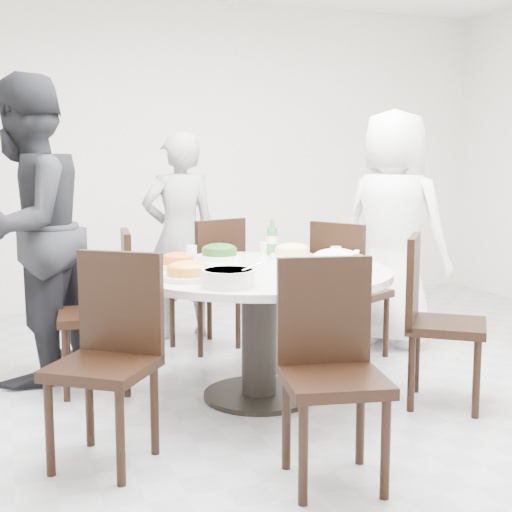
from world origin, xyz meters
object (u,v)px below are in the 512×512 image
object	(u,v)px
chair_s	(335,375)
beverage_bottle	(272,237)
rice_bowl	(336,268)
diner_right	(393,229)
chair_n	(205,283)
chair_sw	(102,363)
dining_table	(259,334)
diner_middle	(180,236)
chair_se	(447,322)
soup_bowl	(229,278)
diner_left	(26,230)
chair_ne	(352,290)
chair_nw	(95,312)

from	to	relation	value
chair_s	beverage_bottle	size ratio (longest dim) A/B	4.12
rice_bowl	diner_right	bearing A→B (deg)	49.45
chair_n	chair_sw	size ratio (longest dim) A/B	1.00
dining_table	chair_sw	distance (m)	1.15
chair_s	beverage_bottle	world-z (taller)	beverage_bottle
diner_middle	diner_right	bearing A→B (deg)	153.40
dining_table	chair_se	bearing A→B (deg)	-25.79
dining_table	soup_bowl	bearing A→B (deg)	-125.69
beverage_bottle	diner_left	bearing A→B (deg)	170.12
chair_ne	soup_bowl	world-z (taller)	chair_ne
chair_n	diner_middle	bearing A→B (deg)	-98.19
chair_s	chair_nw	bearing A→B (deg)	127.30
rice_bowl	beverage_bottle	xyz separation A→B (m)	(0.01, 0.97, 0.06)
chair_s	chair_se	world-z (taller)	same
diner_right	soup_bowl	size ratio (longest dim) A/B	6.35
dining_table	diner_left	bearing A→B (deg)	147.15
chair_se	diner_left	xyz separation A→B (m)	(-2.16, 1.24, 0.46)
chair_nw	chair_sw	xyz separation A→B (m)	(-0.10, -1.07, 0.00)
diner_middle	soup_bowl	world-z (taller)	diner_middle
chair_ne	chair_n	xyz separation A→B (m)	(-0.88, 0.58, 0.00)
chair_nw	beverage_bottle	distance (m)	1.21
chair_sw	diner_left	distance (m)	1.50
diner_middle	diner_left	size ratio (longest dim) A/B	0.83
chair_se	soup_bowl	size ratio (longest dim) A/B	3.51
chair_n	chair_sw	world-z (taller)	same
chair_s	chair_sw	bearing A→B (deg)	160.75
chair_n	soup_bowl	bearing A→B (deg)	57.18
diner_left	rice_bowl	world-z (taller)	diner_left
chair_nw	diner_left	size ratio (longest dim) A/B	0.51
diner_left	soup_bowl	world-z (taller)	diner_left
diner_middle	soup_bowl	bearing A→B (deg)	83.82
chair_nw	chair_s	distance (m)	1.77
dining_table	chair_ne	world-z (taller)	chair_ne
chair_n	chair_s	bearing A→B (deg)	66.71
rice_bowl	soup_bowl	xyz separation A→B (m)	(-0.58, 0.00, -0.02)
dining_table	chair_nw	bearing A→B (deg)	152.25
chair_se	diner_right	distance (m)	1.37
diner_right	rice_bowl	bearing A→B (deg)	106.07
chair_ne	chair_s	bearing A→B (deg)	121.75
diner_middle	diner_left	bearing A→B (deg)	33.47
chair_n	diner_right	distance (m)	1.43
chair_ne	chair_sw	world-z (taller)	same
diner_right	chair_nw	bearing A→B (deg)	65.52
chair_se	diner_middle	distance (m)	2.25
dining_table	beverage_bottle	size ratio (longest dim) A/B	6.51
chair_sw	diner_left	xyz separation A→B (m)	(-0.26, 1.40, 0.46)
dining_table	diner_left	distance (m)	1.56
chair_ne	diner_left	world-z (taller)	diner_left
diner_left	beverage_bottle	xyz separation A→B (m)	(1.50, -0.26, -0.07)
chair_sw	rice_bowl	size ratio (longest dim) A/B	3.40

